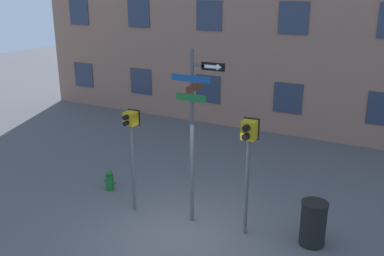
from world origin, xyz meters
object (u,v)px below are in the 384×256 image
(pedestrian_signal_left, at_px, (131,135))
(fire_hydrant, at_px, (110,180))
(pedestrian_signal_right, at_px, (248,146))
(street_sign_pole, at_px, (194,124))
(trash_bin, at_px, (313,223))

(pedestrian_signal_left, xyz_separation_m, fire_hydrant, (-1.31, 0.64, -1.76))
(pedestrian_signal_left, xyz_separation_m, pedestrian_signal_right, (2.95, 0.30, 0.14))
(street_sign_pole, bearing_deg, trash_bin, 7.43)
(pedestrian_signal_left, xyz_separation_m, trash_bin, (4.44, 0.59, -1.53))
(pedestrian_signal_right, xyz_separation_m, fire_hydrant, (-4.26, 0.34, -1.90))
(street_sign_pole, xyz_separation_m, pedestrian_signal_left, (-1.64, -0.22, -0.48))
(street_sign_pole, height_order, pedestrian_signal_right, street_sign_pole)
(pedestrian_signal_left, relative_size, fire_hydrant, 4.42)
(pedestrian_signal_right, relative_size, fire_hydrant, 4.62)
(street_sign_pole, relative_size, pedestrian_signal_left, 1.58)
(trash_bin, bearing_deg, fire_hydrant, 179.49)
(street_sign_pole, xyz_separation_m, trash_bin, (2.80, 0.36, -2.01))
(street_sign_pole, xyz_separation_m, pedestrian_signal_right, (1.31, 0.07, -0.33))
(fire_hydrant, distance_m, trash_bin, 5.75)
(street_sign_pole, relative_size, fire_hydrant, 7.00)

